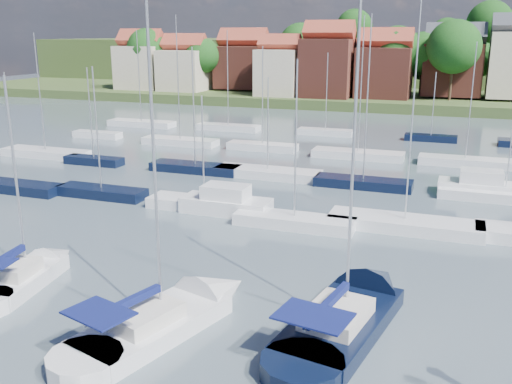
% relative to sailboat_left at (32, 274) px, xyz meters
% --- Properties ---
extents(ground, '(260.00, 260.00, 0.00)m').
position_rel_sailboat_left_xyz_m(ground, '(10.81, 35.41, -0.37)').
color(ground, '#465660').
rests_on(ground, ground).
extents(sailboat_left, '(3.68, 9.33, 12.47)m').
position_rel_sailboat_left_xyz_m(sailboat_left, '(0.00, 0.00, 0.00)').
color(sailboat_left, silver).
rests_on(sailboat_left, ground).
extents(sailboat_centre, '(6.52, 12.58, 16.50)m').
position_rel_sailboat_left_xyz_m(sailboat_centre, '(9.98, -1.49, -0.02)').
color(sailboat_centre, silver).
rests_on(sailboat_centre, ground).
extents(sailboat_navy, '(5.80, 13.81, 18.47)m').
position_rel_sailboat_left_xyz_m(sailboat_navy, '(18.05, 2.02, -0.02)').
color(sailboat_navy, black).
rests_on(sailboat_navy, ground).
extents(buoy_d, '(0.52, 0.52, 0.52)m').
position_rel_sailboat_left_xyz_m(buoy_d, '(9.49, -6.02, -0.37)').
color(buoy_d, beige).
rests_on(buoy_d, ground).
extents(buoy_e, '(0.51, 0.51, 0.51)m').
position_rel_sailboat_left_xyz_m(buoy_e, '(15.17, 2.02, -0.37)').
color(buoy_e, beige).
rests_on(buoy_e, ground).
extents(marina_field, '(79.62, 41.41, 15.93)m').
position_rel_sailboat_left_xyz_m(marina_field, '(12.72, 30.56, 0.06)').
color(marina_field, silver).
rests_on(marina_field, ground).
extents(far_shore_town, '(212.46, 90.00, 22.27)m').
position_rel_sailboat_left_xyz_m(far_shore_town, '(13.04, 128.08, 4.24)').
color(far_shore_town, '#3B4E27').
rests_on(far_shore_town, ground).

